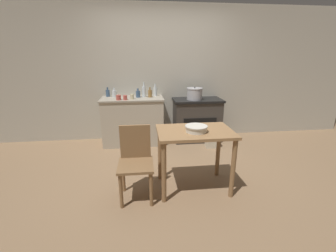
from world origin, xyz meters
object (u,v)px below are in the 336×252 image
Objects in this scene: chair at (136,160)px; bottle_far_left at (138,94)px; bottle_center_left at (155,91)px; bottle_center at (114,94)px; bottle_center_right at (150,93)px; cup_right at (132,97)px; stove at (197,119)px; cup_mid_right at (125,98)px; cup_far_right at (119,98)px; bottle_mid_left at (144,91)px; mixing_bowl_large at (196,128)px; work_table at (195,141)px; flour_sack at (212,138)px; bottle_left at (108,93)px; stock_pot at (195,94)px.

bottle_far_left reaches higher than chair.
bottle_center_left is 0.77m from bottle_center.
cup_right is (-0.33, -0.16, -0.03)m from bottle_center_right.
stove is 1.66m from bottle_center.
cup_far_right reaches higher than cup_mid_right.
bottle_mid_left is 0.31m from cup_right.
mixing_bowl_large is 1.89m from bottle_mid_left.
cup_mid_right is at bearing -141.49° from bottle_mid_left.
bottle_far_left is (-1.14, 0.01, 0.53)m from stove.
bottle_far_left is (-0.68, 1.71, 0.32)m from work_table.
cup_far_right is at bearing -171.49° from stove.
cup_mid_right is (-1.36, -0.22, 0.51)m from stove.
mixing_bowl_large is at bearing -116.21° from flour_sack.
cup_far_right is at bearing -145.84° from bottle_far_left.
stove is at bearing -0.41° from bottle_far_left.
cup_right is at bearing -154.37° from bottle_center_right.
cup_right reaches higher than stove.
stock_pot is at bearing -7.57° from bottle_left.
bottle_center is (-1.50, 0.14, 0.01)m from stock_pot.
bottle_far_left is 0.32m from cup_mid_right.
stock_pot is 1.63× the size of bottle_center_right.
bottle_left is 0.45m from cup_far_right.
bottle_left is at bearing 162.17° from flour_sack.
bottle_mid_left reaches higher than stove.
stove is at bearing 9.40° from cup_mid_right.
stock_pot is (-0.08, -0.06, 0.52)m from stove.
bottle_center reaches higher than bottle_far_left.
work_table is at bearing -71.90° from bottle_mid_left.
bottle_left is at bearing 105.91° from chair.
bottle_mid_left is at bearing 156.66° from bottle_center_right.
bottle_mid_left is at bearing 85.87° from chair.
bottle_center_right is at bearing -7.47° from bottle_center.
stove is 5.30× the size of bottle_left.
bottle_center_left is at bearing 49.86° from bottle_center_right.
cup_right is (-0.22, -0.20, -0.06)m from bottle_mid_left.
flour_sack is (1.36, 1.33, -0.29)m from chair.
bottle_center_left is at bearing 100.69° from mixing_bowl_large.
bottle_far_left is (0.03, 1.79, 0.48)m from chair.
bottle_left is 2.15× the size of cup_mid_right.
work_table is at bearing 7.26° from chair.
chair is 9.69× the size of cup_far_right.
bottle_left is at bearing 148.75° from bottle_center.
bottle_center_left reaches higher than cup_right.
bottle_center reaches higher than flour_sack.
cup_mid_right is at bearing 97.39° from chair.
mixing_bowl_large is 1.78m from cup_mid_right.
bottle_mid_left is at bearing 107.60° from mixing_bowl_large.
bottle_far_left is at bearing -163.28° from bottle_mid_left.
bottle_far_left is at bearing 176.79° from bottle_center_right.
work_table is at bearing 89.80° from mixing_bowl_large.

